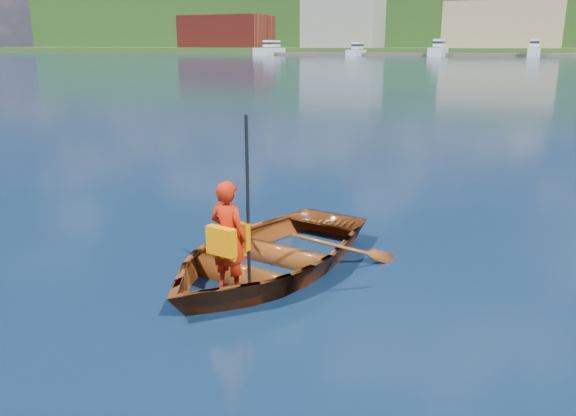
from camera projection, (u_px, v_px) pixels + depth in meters
name	position (u px, v px, depth m)	size (l,w,h in m)	color
ground	(286.00, 283.00, 6.52)	(600.00, 600.00, 0.00)	#132B3B
rowboat	(267.00, 254.00, 6.86)	(3.06, 3.85, 0.71)	brown
child_paddler	(229.00, 237.00, 5.92)	(0.49, 0.39, 1.89)	red
shoreline	(525.00, 25.00, 213.69)	(400.00, 140.00, 22.00)	#395120
dock	(570.00, 55.00, 133.50)	(159.95, 13.55, 0.80)	brown
waterfront_buildings	(491.00, 26.00, 153.67)	(202.00, 16.00, 14.00)	maroon
marina_yachts	(503.00, 51.00, 134.52)	(145.69, 13.82, 4.42)	silver
hillside_trees	(535.00, 4.00, 211.26)	(289.49, 70.41, 24.32)	#382314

